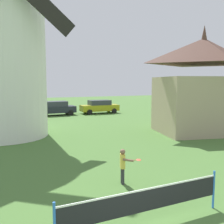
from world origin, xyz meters
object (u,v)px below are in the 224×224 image
Objects in this scene: windmill at (0,29)px; parked_car_cream at (9,111)px; tennis_net at (146,200)px; player_far at (123,164)px; parked_car_black at (56,108)px; chapel at (202,87)px; parked_car_mustard at (100,106)px.

windmill is 11.00m from parked_car_cream.
player_far reaches higher than tennis_net.
tennis_net is 1.10× the size of parked_car_black.
windmill is 12.80m from player_far.
parked_car_cream reaches higher than tennis_net.
parked_car_cream is at bearing 94.77° from tennis_net.
parked_car_black is at bearing 116.80° from chapel.
windmill is 1.81× the size of chapel.
chapel is at bearing -63.20° from parked_car_black.
parked_car_mustard is (7.35, 20.22, 0.10)m from player_far.
windmill is at bearing 107.91° from player_far.
player_far is 20.67m from parked_car_black.
player_far is 0.28× the size of parked_car_cream.
windmill reaches higher than parked_car_cream.
parked_car_black is 0.55× the size of chapel.
chapel is (2.21, -14.07, 2.47)m from parked_car_mustard.
chapel is at bearing 40.64° from tennis_net.
tennis_net is at bearing -109.50° from parked_car_mustard.
player_far is at bearing -96.35° from parked_car_black.
parked_car_cream and parked_car_mustard have the same top height.
parked_car_cream is 1.08× the size of parked_car_black.
parked_car_mustard is (10.77, 9.64, -6.23)m from windmill.
windmill is 15.74m from parked_car_mustard.
tennis_net is 23.45m from parked_car_black.
chapel is at bearing -18.84° from windmill.
parked_car_cream is (-2.63, 19.61, 0.10)m from player_far.
chapel reaches higher than parked_car_cream.
parked_car_cream is 5.01m from parked_car_black.
chapel is (7.27, -14.39, 2.47)m from parked_car_black.
parked_car_cream is at bearing 97.65° from player_far.
chapel is at bearing 32.79° from player_far.
windmill is 3.29× the size of parked_car_black.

